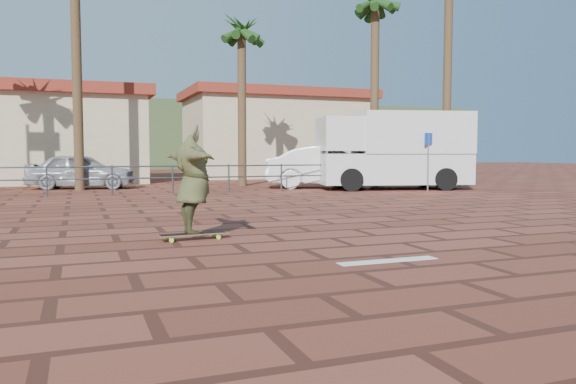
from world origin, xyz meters
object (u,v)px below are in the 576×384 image
object	(u,v)px
longboard	(193,234)
campervan	(394,149)
skateboarder	(193,184)
car_silver	(81,171)
car_white	(328,167)

from	to	relation	value
longboard	campervan	xyz separation A→B (m)	(9.80, 10.04, 1.47)
skateboarder	car_silver	size ratio (longest dim) A/B	0.48
campervan	car_white	bearing A→B (deg)	158.09
campervan	skateboarder	bearing A→B (deg)	-120.79
car_white	car_silver	bearing A→B (deg)	90.67
skateboarder	car_silver	xyz separation A→B (m)	(-1.59, 14.55, -0.21)
longboard	car_silver	distance (m)	14.65
longboard	car_silver	size ratio (longest dim) A/B	0.28
skateboarder	campervan	xyz separation A→B (m)	(9.80, 10.04, 0.65)
skateboarder	car_white	xyz separation A→B (m)	(7.68, 11.55, -0.07)
car_silver	car_white	size ratio (longest dim) A/B	0.81
longboard	skateboarder	size ratio (longest dim) A/B	0.58
campervan	car_white	xyz separation A→B (m)	(-2.12, 1.51, -0.72)
skateboarder	campervan	bearing A→B (deg)	-52.00
longboard	campervan	distance (m)	14.11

